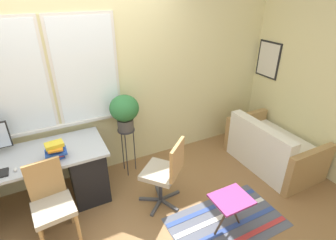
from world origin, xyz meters
The scene contains 13 objects.
ground_plane centered at (0.00, 0.00, 0.00)m, with size 14.00×14.00×0.00m, color olive.
wall_back_with_window centered at (-0.02, 0.78, 1.35)m, with size 9.00×0.12×2.70m.
wall_right_with_picture centered at (2.81, 0.00, 1.35)m, with size 0.08×9.00×2.70m.
desk centered at (-0.96, 0.35, 0.39)m, with size 1.97×0.71×0.73m.
mouse centered at (-0.91, 0.14, 0.74)m, with size 0.04×0.06×0.03m.
book_stack centered at (-0.51, 0.20, 0.82)m, with size 0.22×0.18×0.18m.
desk_chair_wooden centered at (-0.65, -0.19, 0.48)m, with size 0.41×0.43×0.89m.
office_chair_swivel centered at (0.58, -0.27, 0.48)m, with size 0.57×0.57×0.88m.
couch_loveseat centered at (2.30, -0.27, 0.26)m, with size 0.77×1.27×0.72m.
plant_stand centered at (0.38, 0.51, 0.59)m, with size 0.23×0.23×0.69m.
potted_plant centered at (0.38, 0.51, 0.97)m, with size 0.38×0.38×0.48m.
floor_rug_striped centered at (1.06, -0.86, 0.00)m, with size 1.29×0.76×0.01m.
folding_stool centered at (1.01, -0.93, 0.40)m, with size 0.39×0.33×0.45m.
Camera 1 is at (-0.49, -2.44, 2.40)m, focal length 28.00 mm.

